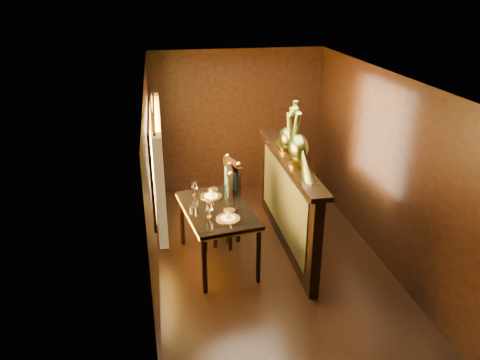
{
  "coord_description": "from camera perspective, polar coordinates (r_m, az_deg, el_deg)",
  "views": [
    {
      "loc": [
        -1.36,
        -5.4,
        3.51
      ],
      "look_at": [
        -0.34,
        0.32,
        1.05
      ],
      "focal_mm": 35.0,
      "sensor_mm": 36.0,
      "label": 1
    }
  ],
  "objects": [
    {
      "name": "ground",
      "position": [
        6.58,
        3.46,
        -9.35
      ],
      "size": [
        5.0,
        5.0,
        0.0
      ],
      "primitive_type": "plane",
      "color": "black",
      "rests_on": "ground"
    },
    {
      "name": "room_shell",
      "position": [
        5.89,
        2.98,
        3.78
      ],
      "size": [
        3.04,
        5.04,
        2.52
      ],
      "color": "black",
      "rests_on": "ground"
    },
    {
      "name": "partition",
      "position": [
        6.57,
        5.73,
        -2.41
      ],
      "size": [
        0.26,
        2.7,
        1.36
      ],
      "color": "black",
      "rests_on": "ground"
    },
    {
      "name": "dining_table",
      "position": [
        6.12,
        -2.88,
        -4.01
      ],
      "size": [
        1.04,
        1.49,
        1.01
      ],
      "rotation": [
        0.0,
        0.0,
        0.16
      ],
      "color": "black",
      "rests_on": "ground"
    },
    {
      "name": "chair_left",
      "position": [
        6.59,
        -1.82,
        -3.04
      ],
      "size": [
        0.48,
        0.5,
        1.21
      ],
      "rotation": [
        0.0,
        0.0,
        -0.11
      ],
      "color": "black",
      "rests_on": "ground"
    },
    {
      "name": "chair_right",
      "position": [
        6.75,
        -1.45,
        -2.14
      ],
      "size": [
        0.56,
        0.58,
        1.25
      ],
      "rotation": [
        0.0,
        0.0,
        0.29
      ],
      "color": "black",
      "rests_on": "ground"
    },
    {
      "name": "peacock_left",
      "position": [
        5.84,
        7.17,
        5.34
      ],
      "size": [
        0.25,
        0.68,
        0.8
      ],
      "primitive_type": null,
      "color": "#18492B",
      "rests_on": "partition"
    },
    {
      "name": "peacock_right",
      "position": [
        6.34,
        5.78,
        6.23
      ],
      "size": [
        0.21,
        0.57,
        0.68
      ],
      "primitive_type": null,
      "color": "#18492B",
      "rests_on": "partition"
    }
  ]
}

